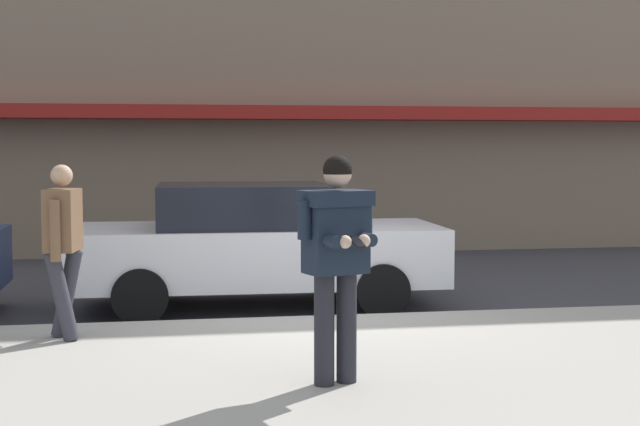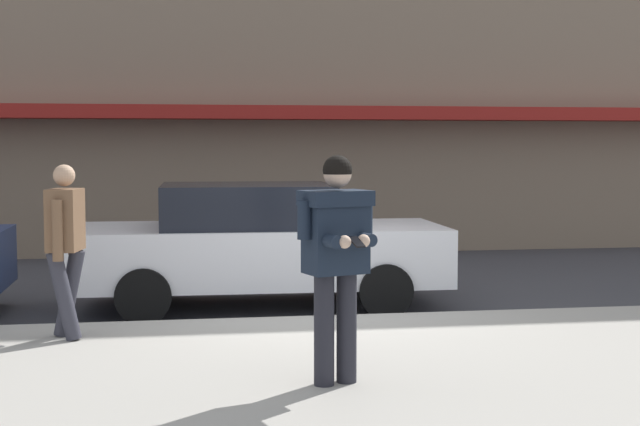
% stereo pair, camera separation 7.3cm
% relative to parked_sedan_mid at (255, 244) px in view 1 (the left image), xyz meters
% --- Properties ---
extents(ground_plane, '(80.00, 80.00, 0.00)m').
position_rel_parked_sedan_mid_xyz_m(ground_plane, '(0.49, -1.16, -0.79)').
color(ground_plane, '#3D3D42').
extents(sidewalk, '(32.00, 5.30, 0.14)m').
position_rel_parked_sedan_mid_xyz_m(sidewalk, '(1.49, -4.01, -0.72)').
color(sidewalk, '#A8A399').
rests_on(sidewalk, ground).
extents(curb_paint_line, '(28.00, 0.12, 0.01)m').
position_rel_parked_sedan_mid_xyz_m(curb_paint_line, '(1.49, -1.11, -0.79)').
color(curb_paint_line, silver).
rests_on(curb_paint_line, ground).
extents(parked_sedan_mid, '(4.55, 2.02, 1.54)m').
position_rel_parked_sedan_mid_xyz_m(parked_sedan_mid, '(0.00, 0.00, 0.00)').
color(parked_sedan_mid, silver).
rests_on(parked_sedan_mid, ground).
extents(man_texting_on_phone, '(0.62, 0.64, 1.81)m').
position_rel_parked_sedan_mid_xyz_m(man_texting_on_phone, '(0.25, -4.18, 0.46)').
color(man_texting_on_phone, '#23232B').
rests_on(man_texting_on_phone, sidewalk).
extents(pedestrian_dark_coat, '(0.38, 0.59, 1.70)m').
position_rel_parked_sedan_mid_xyz_m(pedestrian_dark_coat, '(-2.06, -2.12, 0.32)').
color(pedestrian_dark_coat, '#33333D').
rests_on(pedestrian_dark_coat, sidewalk).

